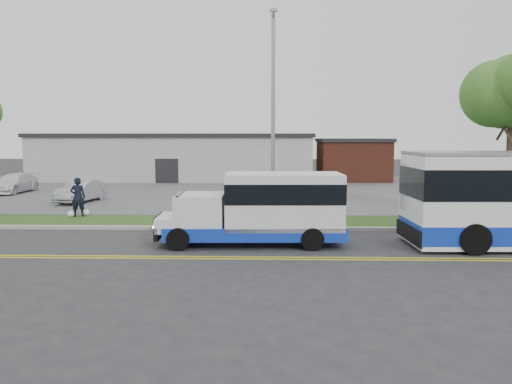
{
  "coord_description": "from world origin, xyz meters",
  "views": [
    {
      "loc": [
        2.86,
        -20.52,
        4.11
      ],
      "look_at": [
        2.24,
        1.87,
        1.6
      ],
      "focal_mm": 35.0,
      "sensor_mm": 36.0,
      "label": 1
    }
  ],
  "objects_px": {
    "streetlight_near": "(273,112)",
    "parked_car_a": "(81,191)",
    "shuttle_bus": "(265,207)",
    "parked_car_b": "(14,183)",
    "pedestrian": "(78,197)"
  },
  "relations": [
    {
      "from": "streetlight_near",
      "to": "parked_car_a",
      "type": "height_order",
      "value": "streetlight_near"
    },
    {
      "from": "shuttle_bus",
      "to": "parked_car_a",
      "type": "height_order",
      "value": "shuttle_bus"
    },
    {
      "from": "shuttle_bus",
      "to": "pedestrian",
      "type": "xyz_separation_m",
      "value": [
        -9.44,
        5.78,
        -0.37
      ]
    },
    {
      "from": "shuttle_bus",
      "to": "parked_car_a",
      "type": "relative_size",
      "value": 1.78
    },
    {
      "from": "streetlight_near",
      "to": "shuttle_bus",
      "type": "distance_m",
      "value": 5.89
    },
    {
      "from": "pedestrian",
      "to": "parked_car_b",
      "type": "relative_size",
      "value": 0.42
    },
    {
      "from": "pedestrian",
      "to": "parked_car_b",
      "type": "bearing_deg",
      "value": -64.92
    },
    {
      "from": "streetlight_near",
      "to": "parked_car_b",
      "type": "xyz_separation_m",
      "value": [
        -18.41,
        11.64,
        -4.46
      ]
    },
    {
      "from": "parked_car_a",
      "to": "parked_car_b",
      "type": "distance_m",
      "value": 8.28
    },
    {
      "from": "shuttle_bus",
      "to": "parked_car_b",
      "type": "height_order",
      "value": "shuttle_bus"
    },
    {
      "from": "parked_car_b",
      "to": "shuttle_bus",
      "type": "bearing_deg",
      "value": -39.52
    },
    {
      "from": "streetlight_near",
      "to": "parked_car_a",
      "type": "bearing_deg",
      "value": 149.97
    },
    {
      "from": "streetlight_near",
      "to": "pedestrian",
      "type": "bearing_deg",
      "value": 172.57
    },
    {
      "from": "streetlight_near",
      "to": "pedestrian",
      "type": "height_order",
      "value": "streetlight_near"
    },
    {
      "from": "pedestrian",
      "to": "parked_car_b",
      "type": "distance_m",
      "value": 13.5
    }
  ]
}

